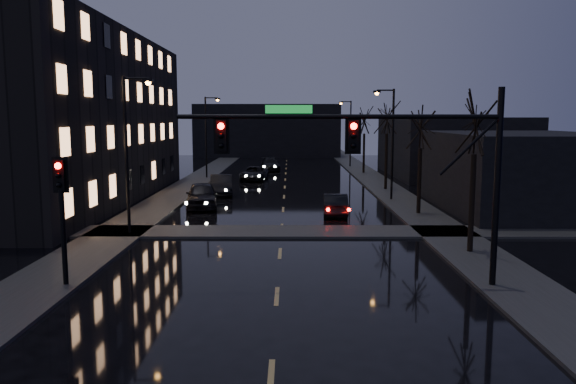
{
  "coord_description": "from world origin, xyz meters",
  "views": [
    {
      "loc": [
        0.43,
        -10.25,
        5.96
      ],
      "look_at": [
        0.37,
        10.59,
        3.2
      ],
      "focal_mm": 35.0,
      "sensor_mm": 36.0,
      "label": 1
    }
  ],
  "objects_px": {
    "oncoming_car_a": "(202,195)",
    "lead_car": "(335,204)",
    "oncoming_car_b": "(221,185)",
    "oncoming_car_d": "(270,164)",
    "oncoming_car_c": "(254,173)"
  },
  "relations": [
    {
      "from": "oncoming_car_b",
      "to": "oncoming_car_c",
      "type": "distance_m",
      "value": 10.48
    },
    {
      "from": "oncoming_car_a",
      "to": "oncoming_car_d",
      "type": "xyz_separation_m",
      "value": [
        3.64,
        26.82,
        -0.13
      ]
    },
    {
      "from": "oncoming_car_b",
      "to": "oncoming_car_d",
      "type": "distance_m",
      "value": 20.77
    },
    {
      "from": "oncoming_car_a",
      "to": "lead_car",
      "type": "distance_m",
      "value": 9.14
    },
    {
      "from": "oncoming_car_a",
      "to": "lead_car",
      "type": "relative_size",
      "value": 1.2
    },
    {
      "from": "oncoming_car_c",
      "to": "oncoming_car_d",
      "type": "xyz_separation_m",
      "value": [
        1.2,
        10.23,
        0.04
      ]
    },
    {
      "from": "oncoming_car_a",
      "to": "oncoming_car_c",
      "type": "bearing_deg",
      "value": 73.88
    },
    {
      "from": "oncoming_car_d",
      "to": "oncoming_car_a",
      "type": "bearing_deg",
      "value": -104.26
    },
    {
      "from": "oncoming_car_c",
      "to": "lead_car",
      "type": "bearing_deg",
      "value": -65.94
    },
    {
      "from": "oncoming_car_b",
      "to": "oncoming_car_c",
      "type": "relative_size",
      "value": 0.97
    },
    {
      "from": "oncoming_car_a",
      "to": "oncoming_car_b",
      "type": "bearing_deg",
      "value": 77.29
    },
    {
      "from": "oncoming_car_c",
      "to": "oncoming_car_b",
      "type": "bearing_deg",
      "value": -94.16
    },
    {
      "from": "lead_car",
      "to": "oncoming_car_d",
      "type": "bearing_deg",
      "value": -77.34
    },
    {
      "from": "oncoming_car_c",
      "to": "lead_car",
      "type": "relative_size",
      "value": 1.18
    },
    {
      "from": "oncoming_car_b",
      "to": "oncoming_car_d",
      "type": "xyz_separation_m",
      "value": [
        3.09,
        20.53,
        -0.07
      ]
    }
  ]
}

